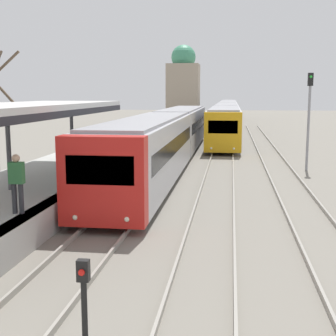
% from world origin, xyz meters
% --- Properties ---
extents(platform_canopy, '(4.00, 16.18, 2.94)m').
position_xyz_m(platform_canopy, '(-3.71, 12.22, 3.77)').
color(platform_canopy, beige).
rests_on(platform_canopy, station_platform).
extents(person_on_platform, '(0.40, 0.22, 1.66)m').
position_xyz_m(person_on_platform, '(-2.02, 9.15, 1.90)').
color(person_on_platform, '#2D2D33').
rests_on(person_on_platform, station_platform).
extents(train_near, '(2.68, 30.92, 3.13)m').
position_xyz_m(train_near, '(0.00, 25.79, 1.74)').
color(train_near, red).
rests_on(train_near, ground_plane).
extents(train_far, '(2.58, 56.23, 3.13)m').
position_xyz_m(train_far, '(3.25, 57.08, 1.73)').
color(train_far, gold).
rests_on(train_far, ground_plane).
extents(signal_post_near, '(0.20, 0.22, 1.61)m').
position_xyz_m(signal_post_near, '(1.49, 4.10, 1.01)').
color(signal_post_near, black).
rests_on(signal_post_near, ground_plane).
extents(signal_mast_far, '(0.28, 0.29, 5.37)m').
position_xyz_m(signal_mast_far, '(8.03, 23.75, 3.35)').
color(signal_mast_far, gray).
rests_on(signal_mast_far, ground_plane).
extents(distant_domed_building, '(4.13, 4.13, 10.51)m').
position_xyz_m(distant_domed_building, '(-2.54, 59.07, 4.95)').
color(distant_domed_building, gray).
rests_on(distant_domed_building, ground_plane).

